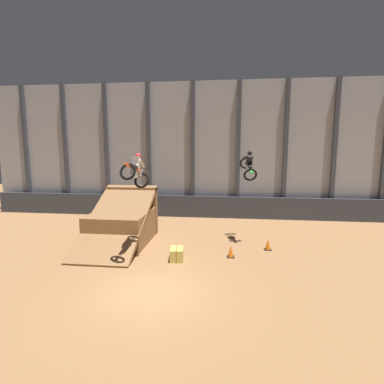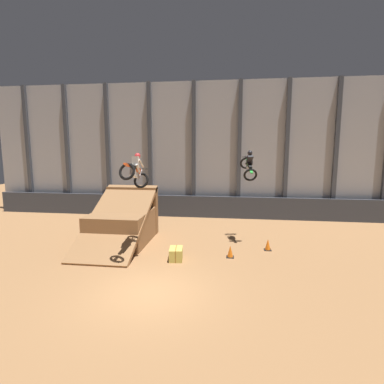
{
  "view_description": "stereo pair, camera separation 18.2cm",
  "coord_description": "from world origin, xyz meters",
  "px_view_note": "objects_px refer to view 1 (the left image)",
  "views": [
    {
      "loc": [
        2.66,
        -9.93,
        5.19
      ],
      "look_at": [
        0.72,
        6.08,
        2.81
      ],
      "focal_mm": 28.0,
      "sensor_mm": 36.0,
      "label": 1
    },
    {
      "loc": [
        2.84,
        -9.91,
        5.19
      ],
      "look_at": [
        0.72,
        6.08,
        2.81
      ],
      "focal_mm": 28.0,
      "sensor_mm": 36.0,
      "label": 2
    }
  ],
  "objects_px": {
    "hay_bale_trackside": "(177,254)",
    "dirt_ramp": "(124,223)",
    "rider_bike_right_air": "(249,165)",
    "traffic_cone_near_ramp": "(231,251)",
    "traffic_cone_arena_edge": "(268,244)",
    "rider_bike_left_air": "(136,171)"
  },
  "relations": [
    {
      "from": "hay_bale_trackside",
      "to": "dirt_ramp",
      "type": "bearing_deg",
      "value": 143.46
    },
    {
      "from": "rider_bike_right_air",
      "to": "hay_bale_trackside",
      "type": "bearing_deg",
      "value": -142.76
    },
    {
      "from": "traffic_cone_near_ramp",
      "to": "traffic_cone_arena_edge",
      "type": "xyz_separation_m",
      "value": [
        1.9,
        1.28,
        0.0
      ]
    },
    {
      "from": "rider_bike_right_air",
      "to": "hay_bale_trackside",
      "type": "distance_m",
      "value": 6.24
    },
    {
      "from": "dirt_ramp",
      "to": "traffic_cone_arena_edge",
      "type": "height_order",
      "value": "dirt_ramp"
    },
    {
      "from": "rider_bike_left_air",
      "to": "traffic_cone_arena_edge",
      "type": "bearing_deg",
      "value": 31.13
    },
    {
      "from": "hay_bale_trackside",
      "to": "traffic_cone_arena_edge",
      "type": "bearing_deg",
      "value": 23.53
    },
    {
      "from": "traffic_cone_near_ramp",
      "to": "traffic_cone_arena_edge",
      "type": "height_order",
      "value": "same"
    },
    {
      "from": "dirt_ramp",
      "to": "traffic_cone_near_ramp",
      "type": "xyz_separation_m",
      "value": [
        5.98,
        -1.93,
        -0.74
      ]
    },
    {
      "from": "traffic_cone_near_ramp",
      "to": "traffic_cone_arena_edge",
      "type": "bearing_deg",
      "value": 33.84
    },
    {
      "from": "rider_bike_right_air",
      "to": "hay_bale_trackside",
      "type": "xyz_separation_m",
      "value": [
        -3.42,
        -3.38,
        -3.98
      ]
    },
    {
      "from": "rider_bike_left_air",
      "to": "traffic_cone_near_ramp",
      "type": "distance_m",
      "value": 5.86
    },
    {
      "from": "dirt_ramp",
      "to": "rider_bike_right_air",
      "type": "height_order",
      "value": "rider_bike_right_air"
    },
    {
      "from": "rider_bike_left_air",
      "to": "traffic_cone_near_ramp",
      "type": "height_order",
      "value": "rider_bike_left_air"
    },
    {
      "from": "hay_bale_trackside",
      "to": "rider_bike_right_air",
      "type": "bearing_deg",
      "value": 44.63
    },
    {
      "from": "traffic_cone_near_ramp",
      "to": "hay_bale_trackside",
      "type": "relative_size",
      "value": 0.6
    },
    {
      "from": "rider_bike_right_air",
      "to": "traffic_cone_arena_edge",
      "type": "bearing_deg",
      "value": -63.16
    },
    {
      "from": "traffic_cone_arena_edge",
      "to": "rider_bike_right_air",
      "type": "bearing_deg",
      "value": 124.23
    },
    {
      "from": "dirt_ramp",
      "to": "traffic_cone_near_ramp",
      "type": "relative_size",
      "value": 9.85
    },
    {
      "from": "dirt_ramp",
      "to": "traffic_cone_arena_edge",
      "type": "relative_size",
      "value": 9.85
    },
    {
      "from": "rider_bike_right_air",
      "to": "traffic_cone_arena_edge",
      "type": "distance_m",
      "value": 4.35
    },
    {
      "from": "rider_bike_right_air",
      "to": "traffic_cone_arena_edge",
      "type": "relative_size",
      "value": 3.26
    }
  ]
}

